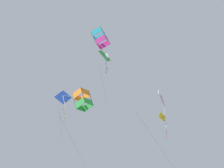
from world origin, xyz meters
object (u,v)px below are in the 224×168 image
(kite_diamond_near_left, at_px, (63,98))
(kite_diamond_near_right, at_px, (161,98))
(kite_box_far_centre, at_px, (100,38))
(kite_delta_low_drifter, at_px, (105,56))
(kite_box_upper_right, at_px, (83,100))
(kite_diamond_highest, at_px, (162,117))

(kite_diamond_near_left, relative_size, kite_diamond_near_right, 0.78)
(kite_diamond_near_left, xyz_separation_m, kite_box_far_centre, (1.18, 7.76, 4.91))
(kite_diamond_near_left, height_order, kite_box_far_centre, kite_box_far_centre)
(kite_delta_low_drifter, bearing_deg, kite_box_upper_right, 12.20)
(kite_delta_low_drifter, height_order, kite_diamond_near_right, kite_delta_low_drifter)
(kite_box_upper_right, bearing_deg, kite_box_far_centre, 69.28)
(kite_box_far_centre, bearing_deg, kite_box_upper_right, -129.24)
(kite_diamond_near_left, distance_m, kite_delta_low_drifter, 10.16)
(kite_diamond_near_left, bearing_deg, kite_diamond_highest, 167.61)
(kite_box_upper_right, xyz_separation_m, kite_diamond_near_right, (-2.20, 9.16, -1.41))
(kite_box_upper_right, bearing_deg, kite_diamond_near_right, 97.92)
(kite_delta_low_drifter, bearing_deg, kite_diamond_near_right, 58.73)
(kite_box_upper_right, relative_size, kite_diamond_near_right, 1.12)
(kite_diamond_near_left, relative_size, kite_diamond_highest, 1.72)
(kite_box_far_centre, xyz_separation_m, kite_diamond_highest, (-14.04, -1.68, -6.03))
(kite_box_far_centre, bearing_deg, kite_delta_low_drifter, -162.36)
(kite_diamond_near_left, relative_size, kite_delta_low_drifter, 0.81)
(kite_box_upper_right, relative_size, kite_delta_low_drifter, 1.16)
(kite_box_upper_right, xyz_separation_m, kite_box_far_centre, (1.04, 3.83, 6.16))
(kite_diamond_highest, bearing_deg, kite_diamond_near_left, -35.11)
(kite_box_far_centre, height_order, kite_diamond_near_right, kite_box_far_centre)
(kite_delta_low_drifter, xyz_separation_m, kite_diamond_highest, (-6.53, 5.02, -9.00))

